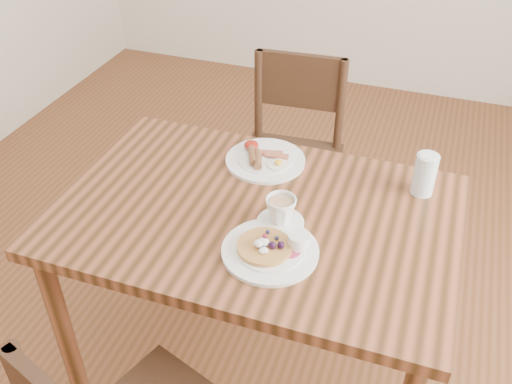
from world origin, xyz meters
TOP-DOWN VIEW (x-y plane):
  - ground at (0.00, 0.00)m, footprint 5.00×5.00m
  - dining_table at (0.00, 0.00)m, footprint 1.20×0.80m
  - chair_far at (-0.10, 0.74)m, footprint 0.45×0.45m
  - pancake_plate at (0.10, -0.16)m, footprint 0.27×0.27m
  - breakfast_plate at (-0.06, 0.26)m, footprint 0.27×0.27m
  - teacup_saucer at (0.09, -0.03)m, footprint 0.14×0.14m
  - water_glass at (0.46, 0.26)m, footprint 0.07×0.07m

SIDE VIEW (x-z plane):
  - ground at x=0.00m, z-range 0.00..0.00m
  - chair_far at x=-0.10m, z-range 0.05..0.93m
  - dining_table at x=0.00m, z-range 0.28..1.03m
  - breakfast_plate at x=-0.06m, z-range 0.74..0.78m
  - pancake_plate at x=0.10m, z-range 0.74..0.79m
  - teacup_saucer at x=0.09m, z-range 0.75..0.84m
  - water_glass at x=0.46m, z-range 0.75..0.89m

